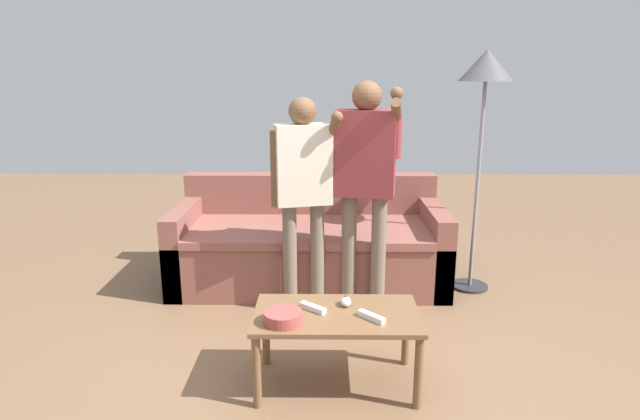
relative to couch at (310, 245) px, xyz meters
name	(u,v)px	position (x,y,z in m)	size (l,w,h in m)	color
ground_plane	(336,374)	(0.19, -1.41, -0.29)	(12.00, 12.00, 0.00)	brown
couch	(310,245)	(0.00, 0.00, 0.00)	(2.10, 0.95, 0.81)	brown
coffee_table	(337,323)	(0.19, -1.50, 0.07)	(0.87, 0.48, 0.42)	brown
snack_bowl	(283,317)	(-0.08, -1.61, 0.16)	(0.20, 0.20, 0.06)	#B24C47
game_remote_nunchuk	(346,301)	(0.24, -1.41, 0.15)	(0.06, 0.09, 0.05)	white
floor_lamp	(485,80)	(1.26, -0.16, 1.29)	(0.38, 0.38, 1.80)	#2D2D33
player_right	(365,171)	(0.39, -0.54, 0.71)	(0.47, 0.38, 1.59)	#756656
player_center	(303,181)	(-0.02, -0.56, 0.64)	(0.47, 0.31, 1.48)	#756656
game_remote_wand_near	(371,317)	(0.36, -1.57, 0.14)	(0.14, 0.14, 0.03)	white
game_remote_wand_far	(313,308)	(0.06, -1.47, 0.14)	(0.15, 0.13, 0.03)	white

